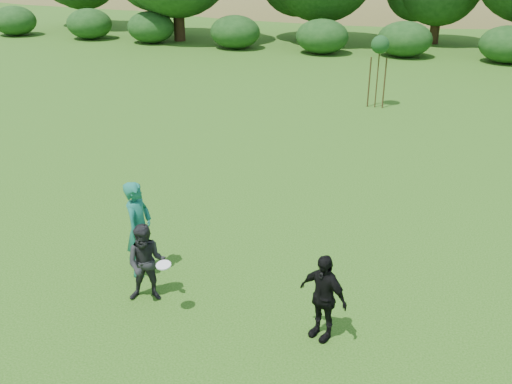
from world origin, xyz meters
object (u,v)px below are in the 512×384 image
player_teal (139,229)px  player_black (323,297)px  sapling (380,47)px  player_grey (147,263)px

player_teal → player_black: size_ratio=1.26×
player_black → sapling: sapling is taller
player_grey → player_teal: bearing=107.2°
player_teal → sapling: sapling is taller
sapling → player_black: bearing=-86.5°
player_grey → sapling: sapling is taller
player_teal → player_black: (3.93, -0.90, -0.21)m
player_grey → player_black: 3.35m
player_teal → sapling: size_ratio=0.71×
player_black → player_grey: bearing=-156.5°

